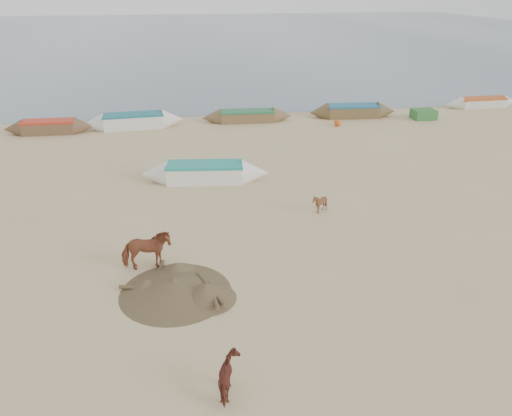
{
  "coord_description": "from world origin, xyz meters",
  "views": [
    {
      "loc": [
        -2.76,
        -12.34,
        8.54
      ],
      "look_at": [
        0.0,
        4.0,
        1.0
      ],
      "focal_mm": 35.0,
      "sensor_mm": 36.0,
      "label": 1
    }
  ],
  "objects_px": {
    "calf_front": "(320,203)",
    "calf_right": "(231,377)",
    "near_canoe": "(205,172)",
    "cow_adult": "(146,251)"
  },
  "relations": [
    {
      "from": "calf_front",
      "to": "calf_right",
      "type": "xyz_separation_m",
      "value": [
        -4.71,
        -9.11,
        0.05
      ]
    },
    {
      "from": "near_canoe",
      "to": "calf_right",
      "type": "bearing_deg",
      "value": -84.51
    },
    {
      "from": "calf_front",
      "to": "calf_right",
      "type": "bearing_deg",
      "value": -20.71
    },
    {
      "from": "calf_front",
      "to": "cow_adult",
      "type": "bearing_deg",
      "value": -57.32
    },
    {
      "from": "calf_right",
      "to": "near_canoe",
      "type": "xyz_separation_m",
      "value": [
        0.4,
        13.32,
        -0.01
      ]
    },
    {
      "from": "calf_right",
      "to": "calf_front",
      "type": "bearing_deg",
      "value": -41.98
    },
    {
      "from": "cow_adult",
      "to": "near_canoe",
      "type": "relative_size",
      "value": 0.26
    },
    {
      "from": "cow_adult",
      "to": "near_canoe",
      "type": "distance_m",
      "value": 7.89
    },
    {
      "from": "near_canoe",
      "to": "cow_adult",
      "type": "bearing_deg",
      "value": -100.72
    },
    {
      "from": "calf_right",
      "to": "near_canoe",
      "type": "relative_size",
      "value": 0.15
    }
  ]
}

